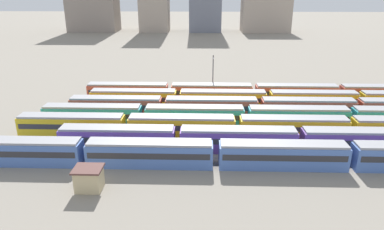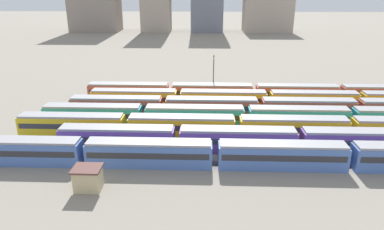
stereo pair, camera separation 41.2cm
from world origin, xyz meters
name	(u,v)px [view 2 (the right image)]	position (x,y,z in m)	size (l,w,h in m)	color
ground_plane	(125,124)	(0.00, 15.60, 0.00)	(600.00, 600.00, 0.00)	gray
train_track_0	(282,155)	(25.93, 0.00, 1.90)	(93.60, 3.06, 3.75)	#4C70BC
train_track_1	(238,139)	(20.10, 5.20, 1.90)	(55.80, 3.06, 3.75)	#6B429E
train_track_2	(293,128)	(29.90, 10.40, 1.90)	(93.60, 3.06, 3.75)	yellow
train_track_3	(351,118)	(41.42, 15.60, 1.90)	(112.50, 3.06, 3.75)	teal
train_track_4	(357,109)	(44.60, 20.80, 1.90)	(112.50, 3.06, 3.75)	#BC4C38
train_track_5	(268,100)	(28.24, 26.00, 1.90)	(74.70, 3.06, 3.75)	yellow
train_track_6	(340,93)	(44.88, 31.20, 1.90)	(112.50, 3.06, 3.75)	#BC4C38
catenary_pole_1	(213,74)	(16.83, 33.96, 5.40)	(0.24, 3.20, 9.70)	#4C4C51
signal_hut	(88,178)	(0.26, -6.73, 1.55)	(3.60, 3.00, 3.04)	#C6B284
distant_building_3	(267,12)	(48.66, 157.78, 10.57)	(25.99, 16.22, 21.13)	#A89989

